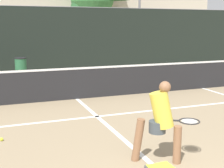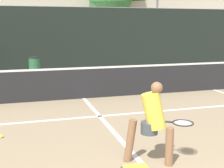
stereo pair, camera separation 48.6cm
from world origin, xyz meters
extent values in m
cube|color=white|center=(0.00, 5.09, 0.00)|extent=(8.25, 0.10, 0.01)
cube|color=white|center=(0.00, 3.72, 0.00)|extent=(0.10, 6.64, 0.01)
cube|color=#232326|center=(0.00, 7.04, 0.47)|extent=(11.00, 0.02, 0.95)
cube|color=white|center=(0.00, 7.04, 0.92)|extent=(11.00, 0.03, 0.06)
cube|color=black|center=(0.00, 13.42, 1.51)|extent=(24.00, 0.06, 3.01)
cylinder|color=slate|center=(0.00, 13.42, 3.03)|extent=(24.00, 0.04, 0.04)
cylinder|color=#8C6042|center=(0.39, 2.19, 0.31)|extent=(0.13, 0.13, 0.62)
cylinder|color=#8C6042|center=(-0.15, 2.50, 0.35)|extent=(0.25, 0.22, 0.72)
cylinder|color=#3F474C|center=(0.11, 2.35, 0.59)|extent=(0.27, 0.27, 0.19)
cylinder|color=yellow|center=(0.16, 2.32, 0.87)|extent=(0.39, 0.34, 0.63)
sphere|color=#8C6042|center=(0.20, 2.30, 1.23)|extent=(0.18, 0.18, 0.18)
cylinder|color=#262628|center=(0.40, 2.44, 0.64)|extent=(0.27, 0.18, 0.03)
torus|color=#262628|center=(0.67, 2.28, 0.64)|extent=(0.47, 0.47, 0.02)
cylinder|color=beige|center=(0.67, 2.28, 0.64)|extent=(0.36, 0.36, 0.01)
sphere|color=#D1E033|center=(-2.20, 4.20, 0.03)|extent=(0.07, 0.07, 0.07)
cylinder|color=#28603D|center=(-1.19, 11.94, 0.39)|extent=(0.48, 0.48, 0.77)
cylinder|color=black|center=(-1.19, 11.94, 0.79)|extent=(0.50, 0.50, 0.04)
cylinder|color=brown|center=(5.34, 22.57, 1.58)|extent=(0.28, 0.28, 3.17)
cylinder|color=brown|center=(4.38, 22.53, 1.27)|extent=(0.28, 0.28, 2.54)
cylinder|color=brown|center=(6.81, 22.95, 2.12)|extent=(0.28, 0.28, 4.23)
cube|color=beige|center=(0.00, 25.93, 3.40)|extent=(36.00, 2.40, 6.80)
camera|label=1|loc=(-2.23, -1.81, 2.17)|focal=50.00mm
camera|label=2|loc=(-1.77, -1.96, 2.17)|focal=50.00mm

